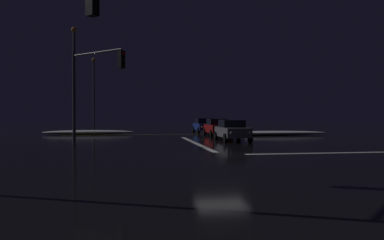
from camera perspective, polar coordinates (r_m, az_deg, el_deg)
name	(u,v)px	position (r m, az deg, el deg)	size (l,w,h in m)	color
ground	(221,156)	(19.14, 4.31, -5.30)	(120.00, 120.00, 0.10)	black
stop_line_north	(195,143)	(26.73, 0.51, -3.41)	(0.35, 13.27, 0.01)	white
centre_line_ns	(176,134)	(38.20, -2.33, -2.12)	(22.00, 0.15, 0.01)	yellow
crosswalk_bar_east	(368,152)	(22.28, 24.50, -4.36)	(13.27, 0.40, 0.01)	white
snow_bank_left_curb	(88,132)	(39.33, -15.04, -1.76)	(8.77, 1.50, 0.42)	white
snow_bank_right_curb	(270,133)	(37.18, 11.48, -1.91)	(11.18, 1.50, 0.41)	white
sedan_gray	(232,130)	(28.97, 5.95, -1.51)	(2.02, 4.33, 1.57)	slate
sedan_red	(217,127)	(35.64, 3.77, -1.05)	(2.02, 4.33, 1.57)	maroon
sedan_blue	(204,125)	(40.92, 1.83, -0.80)	(2.02, 4.33, 1.57)	navy
traffic_signal_nw	(93,78)	(25.53, -14.39, 6.02)	(3.55, 3.55, 6.20)	#4C4C51
traffic_signal_sw	(32,24)	(12.02, -22.56, 12.96)	(2.89, 2.89, 6.65)	#4C4C51
streetlamp_left_near	(74,75)	(32.38, -16.98, 6.44)	(0.44, 0.44, 8.94)	#424247
streetlamp_left_far	(94,89)	(48.21, -14.28, 4.52)	(0.44, 0.44, 8.79)	#424247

